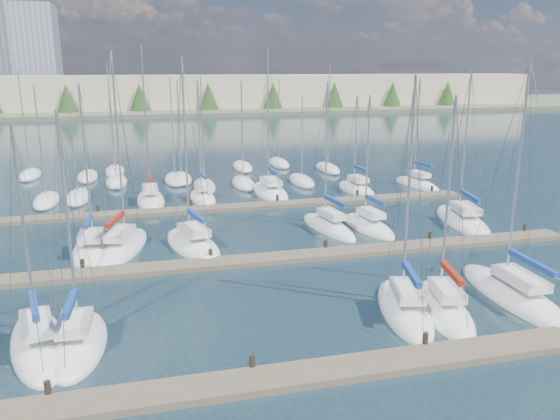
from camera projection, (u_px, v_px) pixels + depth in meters
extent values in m
plane|color=#203540|center=(201.00, 157.00, 77.41)|extent=(400.00, 400.00, 0.00)
cube|color=#6B5E4C|center=(349.00, 369.00, 23.01)|extent=(44.00, 1.80, 0.35)
cylinder|color=#2D261C|center=(48.00, 394.00, 20.98)|extent=(0.26, 0.26, 1.10)
cylinder|color=#2D261C|center=(252.00, 367.00, 22.87)|extent=(0.26, 0.26, 1.10)
cylinder|color=#2D261C|center=(425.00, 344.00, 24.76)|extent=(0.26, 0.26, 1.10)
cube|color=#6B5E4C|center=(273.00, 259.00, 36.13)|extent=(44.00, 1.80, 0.35)
cylinder|color=#2D261C|center=(83.00, 268.00, 34.10)|extent=(0.26, 0.26, 1.10)
cylinder|color=#2D261C|center=(211.00, 257.00, 35.99)|extent=(0.26, 0.26, 1.10)
cylinder|color=#2D261C|center=(326.00, 247.00, 37.88)|extent=(0.26, 0.26, 1.10)
cylinder|color=#2D261C|center=(430.00, 239.00, 39.77)|extent=(0.26, 0.26, 1.10)
cylinder|color=#2D261C|center=(524.00, 231.00, 41.66)|extent=(0.26, 0.26, 1.10)
cube|color=#6B5E4C|center=(237.00, 207.00, 49.26)|extent=(44.00, 1.80, 0.35)
cylinder|color=#2D261C|center=(98.00, 211.00, 47.23)|extent=(0.26, 0.26, 1.10)
cylinder|color=#2D261C|center=(191.00, 206.00, 49.12)|extent=(0.26, 0.26, 1.10)
cylinder|color=#2D261C|center=(277.00, 201.00, 51.01)|extent=(0.26, 0.26, 1.10)
cylinder|color=#2D261C|center=(357.00, 196.00, 52.89)|extent=(0.26, 0.26, 1.10)
cylinder|color=#2D261C|center=(432.00, 191.00, 54.78)|extent=(0.26, 0.26, 1.10)
ellipsoid|color=white|center=(368.00, 228.00, 43.38)|extent=(3.05, 7.37, 1.60)
cube|color=black|center=(368.00, 228.00, 43.38)|extent=(1.56, 3.54, 0.12)
cube|color=silver|center=(371.00, 213.00, 42.72)|extent=(1.53, 2.63, 0.50)
cylinder|color=#9EA0A5|center=(368.00, 156.00, 42.44)|extent=(0.14, 0.14, 9.29)
cylinder|color=#9EA0A5|center=(375.00, 202.00, 41.93)|extent=(0.40, 3.00, 0.10)
cube|color=navy|center=(375.00, 200.00, 41.90)|extent=(0.58, 2.79, 0.30)
ellipsoid|color=white|center=(193.00, 246.00, 39.05)|extent=(4.68, 8.74, 1.60)
cube|color=maroon|center=(193.00, 246.00, 39.05)|extent=(2.36, 4.22, 0.12)
cube|color=silver|center=(194.00, 230.00, 38.36)|extent=(2.20, 3.19, 0.50)
cylinder|color=#9EA0A5|center=(186.00, 146.00, 37.80)|extent=(0.14, 0.14, 12.06)
cylinder|color=#9EA0A5|center=(196.00, 218.00, 37.52)|extent=(0.88, 3.42, 0.10)
cube|color=navy|center=(196.00, 216.00, 37.49)|extent=(1.01, 3.19, 0.30)
ellipsoid|color=white|center=(203.00, 199.00, 52.70)|extent=(2.71, 6.35, 1.60)
cube|color=silver|center=(203.00, 186.00, 52.09)|extent=(1.40, 2.26, 0.50)
cylinder|color=#9EA0A5|center=(199.00, 135.00, 51.59)|extent=(0.14, 0.14, 10.13)
cylinder|color=#9EA0A5|center=(203.00, 177.00, 51.36)|extent=(0.29, 2.60, 0.10)
cube|color=navy|center=(203.00, 175.00, 51.33)|extent=(0.48, 2.41, 0.30)
ellipsoid|color=white|center=(462.00, 222.00, 45.00)|extent=(4.76, 9.84, 1.60)
cube|color=silver|center=(465.00, 208.00, 44.21)|extent=(2.24, 3.56, 0.50)
cylinder|color=#9EA0A5|center=(465.00, 140.00, 44.03)|extent=(0.14, 0.14, 11.17)
cylinder|color=#9EA0A5|center=(470.00, 198.00, 43.21)|extent=(0.89, 3.91, 0.10)
cube|color=navy|center=(470.00, 196.00, 43.18)|extent=(1.03, 3.64, 0.30)
ellipsoid|color=white|center=(513.00, 297.00, 30.40)|extent=(3.03, 9.70, 1.60)
cube|color=black|center=(513.00, 297.00, 30.40)|extent=(1.56, 4.66, 0.12)
cube|color=silver|center=(521.00, 278.00, 29.61)|extent=(1.60, 3.41, 0.50)
cylinder|color=#9EA0A5|center=(518.00, 172.00, 29.35)|extent=(0.14, 0.14, 11.75)
cylinder|color=#9EA0A5|center=(532.00, 265.00, 28.61)|extent=(0.24, 4.04, 0.10)
cube|color=navy|center=(532.00, 263.00, 28.58)|extent=(0.43, 3.72, 0.30)
ellipsoid|color=white|center=(123.00, 249.00, 38.30)|extent=(4.71, 9.10, 1.60)
cube|color=black|center=(123.00, 249.00, 38.30)|extent=(2.36, 4.40, 0.12)
cube|color=silver|center=(120.00, 233.00, 37.55)|extent=(2.13, 3.32, 0.50)
cylinder|color=#9EA0A5|center=(118.00, 145.00, 37.12)|extent=(0.14, 0.14, 12.41)
cylinder|color=#9EA0A5|center=(115.00, 221.00, 36.60)|extent=(1.07, 3.57, 0.10)
cube|color=maroon|center=(115.00, 220.00, 36.57)|extent=(1.19, 3.34, 0.30)
ellipsoid|color=white|center=(404.00, 311.00, 28.68)|extent=(4.24, 8.14, 1.60)
cube|color=maroon|center=(404.00, 311.00, 28.68)|extent=(2.13, 3.93, 0.12)
cube|color=silver|center=(407.00, 291.00, 27.97)|extent=(1.96, 2.97, 0.50)
cylinder|color=#9EA0A5|center=(409.00, 187.00, 27.60)|extent=(0.14, 0.14, 11.01)
cylinder|color=#9EA0A5|center=(411.00, 276.00, 27.10)|extent=(0.89, 3.20, 0.10)
cube|color=navy|center=(412.00, 274.00, 27.07)|extent=(1.02, 2.99, 0.30)
ellipsoid|color=white|center=(93.00, 252.00, 37.70)|extent=(3.00, 7.20, 1.60)
cube|color=black|center=(93.00, 252.00, 37.70)|extent=(1.55, 3.46, 0.12)
cube|color=silver|center=(91.00, 236.00, 37.03)|extent=(1.59, 2.54, 0.50)
cylinder|color=#9EA0A5|center=(86.00, 162.00, 36.65)|extent=(0.14, 0.14, 10.29)
cylinder|color=#9EA0A5|center=(88.00, 223.00, 36.22)|extent=(0.22, 2.98, 0.10)
cube|color=navy|center=(88.00, 221.00, 36.19)|extent=(0.41, 2.75, 0.30)
ellipsoid|color=white|center=(328.00, 228.00, 43.15)|extent=(3.33, 8.10, 1.60)
cube|color=silver|center=(331.00, 214.00, 42.47)|extent=(1.59, 2.90, 0.50)
cylinder|color=#9EA0A5|center=(326.00, 150.00, 42.12)|extent=(0.14, 0.14, 10.29)
cylinder|color=#9EA0A5|center=(335.00, 203.00, 41.64)|extent=(0.61, 3.28, 0.10)
cube|color=navy|center=(335.00, 201.00, 41.61)|extent=(0.77, 3.05, 0.30)
ellipsoid|color=white|center=(443.00, 310.00, 28.72)|extent=(3.94, 7.68, 1.60)
cube|color=silver|center=(447.00, 290.00, 28.03)|extent=(1.84, 2.79, 0.50)
cylinder|color=#9EA0A5|center=(448.00, 196.00, 27.73)|extent=(0.14, 0.14, 10.05)
cylinder|color=#9EA0A5|center=(452.00, 275.00, 27.19)|extent=(0.79, 3.03, 0.10)
cube|color=maroon|center=(452.00, 273.00, 27.16)|extent=(0.93, 2.83, 0.30)
ellipsoid|color=white|center=(39.00, 346.00, 25.06)|extent=(4.05, 8.13, 1.60)
cube|color=black|center=(39.00, 346.00, 25.06)|extent=(2.04, 3.92, 0.12)
cube|color=silver|center=(36.00, 324.00, 24.39)|extent=(1.89, 2.95, 0.50)
cylinder|color=#9EA0A5|center=(24.00, 226.00, 24.16)|extent=(0.14, 0.14, 9.11)
cylinder|color=#9EA0A5|center=(34.00, 308.00, 23.58)|extent=(0.81, 3.22, 0.10)
cube|color=navy|center=(34.00, 305.00, 23.55)|extent=(0.95, 3.00, 0.30)
ellipsoid|color=white|center=(78.00, 346.00, 25.10)|extent=(2.77, 6.78, 1.60)
cube|color=silver|center=(75.00, 323.00, 24.45)|extent=(1.47, 2.39, 0.50)
cylinder|color=#9EA0A5|center=(68.00, 220.00, 24.10)|extent=(0.14, 0.14, 9.61)
cylinder|color=#9EA0A5|center=(70.00, 307.00, 23.67)|extent=(0.22, 2.81, 0.10)
cube|color=navy|center=(70.00, 304.00, 23.64)|extent=(0.41, 2.59, 0.30)
ellipsoid|color=white|center=(270.00, 193.00, 55.30)|extent=(3.01, 8.95, 1.60)
cube|color=maroon|center=(270.00, 193.00, 55.30)|extent=(1.57, 4.30, 0.12)
cube|color=silver|center=(271.00, 181.00, 54.55)|extent=(1.65, 3.14, 0.50)
cylinder|color=#9EA0A5|center=(268.00, 116.00, 54.02)|extent=(0.14, 0.14, 13.13)
cylinder|color=#9EA0A5|center=(273.00, 172.00, 53.61)|extent=(0.11, 3.76, 0.10)
cube|color=navy|center=(273.00, 171.00, 53.58)|extent=(0.31, 3.46, 0.30)
ellipsoid|color=white|center=(356.00, 190.00, 56.32)|extent=(2.88, 7.15, 1.60)
cube|color=silver|center=(358.00, 179.00, 55.67)|extent=(1.50, 2.53, 0.50)
cylinder|color=#9EA0A5|center=(356.00, 138.00, 55.47)|extent=(0.14, 0.14, 8.63)
cylinder|color=#9EA0A5|center=(361.00, 170.00, 54.88)|extent=(0.27, 2.95, 0.10)
cube|color=navy|center=(361.00, 168.00, 54.85)|extent=(0.46, 2.73, 0.30)
ellipsoid|color=white|center=(151.00, 201.00, 51.93)|extent=(2.71, 8.43, 1.60)
cube|color=silver|center=(150.00, 189.00, 51.20)|extent=(1.45, 2.96, 0.50)
cylinder|color=#9EA0A5|center=(146.00, 119.00, 50.59)|extent=(0.14, 0.14, 13.19)
cylinder|color=#9EA0A5|center=(150.00, 179.00, 50.31)|extent=(0.17, 3.52, 0.10)
cube|color=maroon|center=(150.00, 178.00, 50.28)|extent=(0.37, 3.24, 0.30)
ellipsoid|color=white|center=(417.00, 185.00, 58.68)|extent=(3.17, 7.39, 1.60)
cube|color=black|center=(417.00, 185.00, 58.68)|extent=(1.60, 3.56, 0.12)
cube|color=silver|center=(420.00, 174.00, 58.03)|extent=(1.52, 2.65, 0.50)
cylinder|color=#9EA0A5|center=(417.00, 128.00, 57.63)|extent=(0.14, 0.14, 10.14)
cylinder|color=#9EA0A5|center=(424.00, 165.00, 57.26)|extent=(0.56, 2.98, 0.10)
cube|color=navy|center=(424.00, 164.00, 57.22)|extent=(0.72, 2.78, 0.30)
cylinder|color=#9EA0A5|center=(24.00, 121.00, 61.37)|extent=(0.12, 0.12, 11.20)
ellipsoid|color=white|center=(30.00, 175.00, 62.98)|extent=(2.20, 6.40, 1.40)
cylinder|color=#9EA0A5|center=(179.00, 128.00, 59.44)|extent=(0.12, 0.12, 10.14)
ellipsoid|color=white|center=(182.00, 179.00, 60.90)|extent=(2.20, 6.40, 1.40)
cylinder|color=#9EA0A5|center=(172.00, 127.00, 59.03)|extent=(0.12, 0.12, 10.49)
ellipsoid|color=white|center=(175.00, 180.00, 60.54)|extent=(2.20, 6.40, 1.40)
cylinder|color=#9EA0A5|center=(279.00, 119.00, 69.16)|extent=(0.12, 0.12, 10.06)
ellipsoid|color=white|center=(279.00, 164.00, 70.62)|extent=(2.20, 6.40, 1.40)
cylinder|color=#9EA0A5|center=(83.00, 130.00, 60.75)|extent=(0.12, 0.12, 9.39)
ellipsoid|color=white|center=(88.00, 177.00, 62.12)|extent=(2.20, 6.40, 1.40)
cylinder|color=#9EA0A5|center=(40.00, 142.00, 49.59)|extent=(0.12, 0.12, 9.85)
ellipsoid|color=white|center=(47.00, 201.00, 51.02)|extent=(2.20, 6.40, 1.40)
cylinder|color=#9EA0A5|center=(73.00, 143.00, 50.91)|extent=(0.12, 0.12, 9.30)
ellipsoid|color=white|center=(78.00, 198.00, 52.27)|extent=(2.20, 6.40, 1.40)
cylinder|color=#9EA0A5|center=(329.00, 116.00, 65.31)|extent=(0.12, 0.12, 11.68)
ellipsoid|color=white|center=(328.00, 169.00, 66.97)|extent=(2.20, 6.40, 1.40)
cylinder|color=#9EA0A5|center=(242.00, 132.00, 57.09)|extent=(0.12, 0.12, 9.76)
ellipsoid|color=white|center=(243.00, 184.00, 58.51)|extent=(2.20, 6.40, 1.40)
cylinder|color=#9EA0A5|center=(111.00, 116.00, 63.51)|extent=(0.12, 0.12, 11.95)
ellipsoid|color=white|center=(115.00, 172.00, 65.21)|extent=(2.20, 6.40, 1.40)
cylinder|color=#9EA0A5|center=(302.00, 137.00, 58.54)|extent=(0.12, 0.12, 8.46)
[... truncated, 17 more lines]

